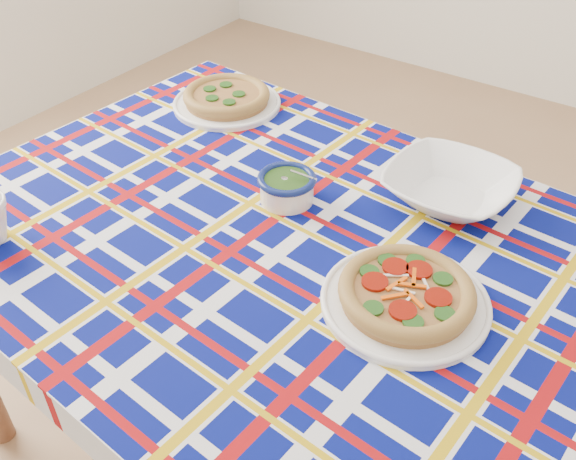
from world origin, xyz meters
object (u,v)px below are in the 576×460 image
Objects in this scene: dining_table at (320,289)px; serving_bowl at (450,187)px; main_focaccia_plate at (406,293)px; pesto_bowl at (287,185)px.

dining_table is 6.30× the size of serving_bowl.
main_focaccia_plate is 0.34m from pesto_bowl.
pesto_bowl is 0.47× the size of serving_bowl.
pesto_bowl is 0.31m from serving_bowl.
dining_table is at bearing -35.91° from pesto_bowl.
serving_bowl is (0.10, 0.29, 0.10)m from dining_table.
serving_bowl is (0.25, 0.18, -0.00)m from pesto_bowl.
main_focaccia_plate is 1.14× the size of serving_bowl.
pesto_bowl reaches higher than main_focaccia_plate.
pesto_bowl is at bearing 158.42° from main_focaccia_plate.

